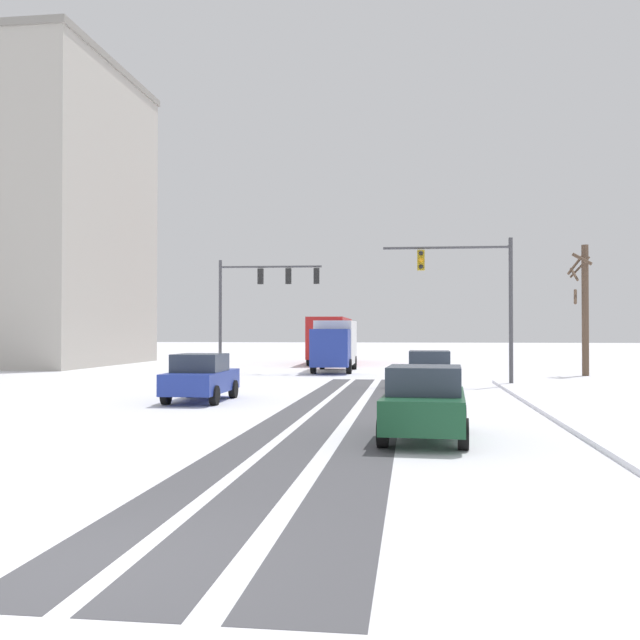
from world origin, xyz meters
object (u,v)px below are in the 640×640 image
object	(u,v)px
bus_oncoming	(331,337)
car_dark_green_third	(425,402)
bare_tree_sidewalk_far	(584,305)
car_silver_lead	(429,371)
car_blue_second	(201,377)
box_truck_delivery	(335,344)
traffic_signal_near_right	(475,286)
traffic_signal_far_left	(261,290)

from	to	relation	value
bus_oncoming	car_dark_green_third	bearing A→B (deg)	-80.32
bare_tree_sidewalk_far	bus_oncoming	bearing A→B (deg)	139.78
car_silver_lead	bus_oncoming	size ratio (longest dim) A/B	0.37
car_blue_second	box_truck_delivery	world-z (taller)	box_truck_delivery
traffic_signal_near_right	box_truck_delivery	bearing A→B (deg)	125.38
box_truck_delivery	traffic_signal_near_right	bearing A→B (deg)	-54.62
car_blue_second	car_dark_green_third	xyz separation A→B (m)	(7.42, -7.73, 0.00)
car_dark_green_third	box_truck_delivery	size ratio (longest dim) A/B	0.56
bare_tree_sidewalk_far	traffic_signal_far_left	bearing A→B (deg)	179.23
traffic_signal_far_left	bare_tree_sidewalk_far	bearing A→B (deg)	-0.77
box_truck_delivery	bare_tree_sidewalk_far	bearing A→B (deg)	-10.05
traffic_signal_near_right	box_truck_delivery	distance (m)	13.01
traffic_signal_far_left	car_blue_second	world-z (taller)	traffic_signal_far_left
traffic_signal_far_left	traffic_signal_near_right	bearing A→B (deg)	-35.60
traffic_signal_far_left	box_truck_delivery	bearing A→B (deg)	28.60
traffic_signal_near_right	bus_oncoming	distance (m)	22.70
traffic_signal_far_left	car_blue_second	bearing A→B (deg)	-84.83
car_silver_lead	box_truck_delivery	size ratio (longest dim) A/B	0.55
car_silver_lead	bus_oncoming	world-z (taller)	bus_oncoming
traffic_signal_near_right	car_dark_green_third	distance (m)	16.74
car_blue_second	car_silver_lead	bearing A→B (deg)	31.74
traffic_signal_far_left	bus_oncoming	bearing A→B (deg)	78.29
car_dark_green_third	bare_tree_sidewalk_far	size ratio (longest dim) A/B	0.59
traffic_signal_far_left	bare_tree_sidewalk_far	size ratio (longest dim) A/B	0.92
bare_tree_sidewalk_far	box_truck_delivery	bearing A→B (deg)	169.95
traffic_signal_far_left	bus_oncoming	distance (m)	13.20
car_blue_second	car_dark_green_third	size ratio (longest dim) A/B	0.98
car_silver_lead	bare_tree_sidewalk_far	size ratio (longest dim) A/B	0.59
traffic_signal_far_left	bus_oncoming	xyz separation A→B (m)	(2.62, 12.63, -2.80)
car_blue_second	bus_oncoming	size ratio (longest dim) A/B	0.37
box_truck_delivery	car_silver_lead	bearing A→B (deg)	-69.33
traffic_signal_far_left	car_dark_green_third	xyz separation A→B (m)	(8.92, -24.32, -3.97)
bus_oncoming	traffic_signal_near_right	bearing A→B (deg)	-67.10
traffic_signal_near_right	bare_tree_sidewalk_far	size ratio (longest dim) A/B	0.92
bus_oncoming	box_truck_delivery	distance (m)	10.53
box_truck_delivery	bare_tree_sidewalk_far	world-z (taller)	bare_tree_sidewalk_far
car_silver_lead	car_dark_green_third	xyz separation A→B (m)	(-0.39, -12.56, 0.00)
bus_oncoming	car_silver_lead	bearing A→B (deg)	-74.66
traffic_signal_near_right	car_blue_second	bearing A→B (deg)	-139.59
bare_tree_sidewalk_far	car_blue_second	bearing A→B (deg)	-134.97
car_blue_second	car_dark_green_third	world-z (taller)	same
car_blue_second	bus_oncoming	world-z (taller)	bus_oncoming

